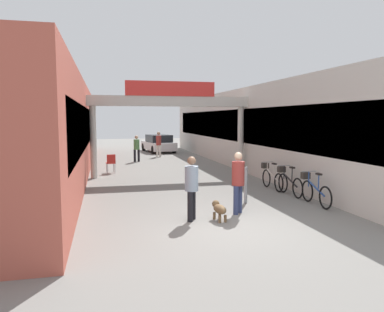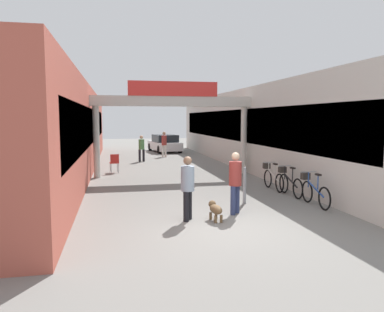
{
  "view_description": "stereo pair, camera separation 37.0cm",
  "coord_description": "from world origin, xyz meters",
  "px_view_note": "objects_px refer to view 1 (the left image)",
  "views": [
    {
      "loc": [
        -2.91,
        -8.23,
        2.57
      ],
      "look_at": [
        0.0,
        4.07,
        1.3
      ],
      "focal_mm": 35.0,
      "sensor_mm": 36.0,
      "label": 1
    },
    {
      "loc": [
        -2.55,
        -8.31,
        2.57
      ],
      "look_at": [
        0.0,
        4.07,
        1.3
      ],
      "focal_mm": 35.0,
      "sensor_mm": 36.0,
      "label": 2
    }
  ],
  "objects_px": {
    "dog_on_leash": "(219,209)",
    "bicycle_blue_nearest": "(314,190)",
    "cafe_chair_red_nearer": "(111,162)",
    "pedestrian_with_dog": "(238,179)",
    "parked_car_white": "(158,144)",
    "bicycle_black_second": "(289,182)",
    "pedestrian_carrying_crate": "(137,147)",
    "bicycle_silver_third": "(271,177)",
    "pedestrian_companion": "(192,184)",
    "pedestrian_elderly_walking": "(159,143)",
    "bollard_post_metal": "(246,185)"
  },
  "relations": [
    {
      "from": "cafe_chair_red_nearer",
      "to": "bicycle_silver_third",
      "type": "bearing_deg",
      "value": -43.96
    },
    {
      "from": "pedestrian_companion",
      "to": "dog_on_leash",
      "type": "bearing_deg",
      "value": -12.47
    },
    {
      "from": "pedestrian_elderly_walking",
      "to": "bollard_post_metal",
      "type": "xyz_separation_m",
      "value": [
        0.6,
        -14.28,
        -0.4
      ]
    },
    {
      "from": "pedestrian_carrying_crate",
      "to": "parked_car_white",
      "type": "xyz_separation_m",
      "value": [
        2.21,
        6.28,
        -0.25
      ]
    },
    {
      "from": "dog_on_leash",
      "to": "bicycle_silver_third",
      "type": "distance_m",
      "value": 4.78
    },
    {
      "from": "pedestrian_elderly_walking",
      "to": "bollard_post_metal",
      "type": "height_order",
      "value": "pedestrian_elderly_walking"
    },
    {
      "from": "pedestrian_elderly_walking",
      "to": "pedestrian_companion",
      "type": "bearing_deg",
      "value": -95.25
    },
    {
      "from": "pedestrian_with_dog",
      "to": "bicycle_silver_third",
      "type": "height_order",
      "value": "pedestrian_with_dog"
    },
    {
      "from": "pedestrian_carrying_crate",
      "to": "cafe_chair_red_nearer",
      "type": "xyz_separation_m",
      "value": [
        -1.59,
        -4.39,
        -0.35
      ]
    },
    {
      "from": "bicycle_silver_third",
      "to": "cafe_chair_red_nearer",
      "type": "height_order",
      "value": "bicycle_silver_third"
    },
    {
      "from": "pedestrian_with_dog",
      "to": "bicycle_black_second",
      "type": "distance_m",
      "value": 3.28
    },
    {
      "from": "parked_car_white",
      "to": "bollard_post_metal",
      "type": "bearing_deg",
      "value": -89.75
    },
    {
      "from": "pedestrian_carrying_crate",
      "to": "parked_car_white",
      "type": "height_order",
      "value": "pedestrian_carrying_crate"
    },
    {
      "from": "dog_on_leash",
      "to": "cafe_chair_red_nearer",
      "type": "relative_size",
      "value": 0.74
    },
    {
      "from": "bicycle_silver_third",
      "to": "parked_car_white",
      "type": "distance_m",
      "value": 16.2
    },
    {
      "from": "cafe_chair_red_nearer",
      "to": "pedestrian_with_dog",
      "type": "bearing_deg",
      "value": -69.44
    },
    {
      "from": "pedestrian_with_dog",
      "to": "bicycle_silver_third",
      "type": "relative_size",
      "value": 0.99
    },
    {
      "from": "pedestrian_companion",
      "to": "bicycle_silver_third",
      "type": "bearing_deg",
      "value": 42.35
    },
    {
      "from": "pedestrian_carrying_crate",
      "to": "bicycle_blue_nearest",
      "type": "relative_size",
      "value": 0.93
    },
    {
      "from": "dog_on_leash",
      "to": "bicycle_blue_nearest",
      "type": "distance_m",
      "value": 3.45
    },
    {
      "from": "dog_on_leash",
      "to": "bollard_post_metal",
      "type": "distance_m",
      "value": 2.19
    },
    {
      "from": "pedestrian_carrying_crate",
      "to": "dog_on_leash",
      "type": "height_order",
      "value": "pedestrian_carrying_crate"
    },
    {
      "from": "pedestrian_elderly_walking",
      "to": "parked_car_white",
      "type": "distance_m",
      "value": 3.8
    },
    {
      "from": "dog_on_leash",
      "to": "bicycle_black_second",
      "type": "height_order",
      "value": "bicycle_black_second"
    },
    {
      "from": "pedestrian_elderly_walking",
      "to": "bicycle_silver_third",
      "type": "distance_m",
      "value": 12.58
    },
    {
      "from": "pedestrian_companion",
      "to": "pedestrian_carrying_crate",
      "type": "bearing_deg",
      "value": 91.01
    },
    {
      "from": "pedestrian_elderly_walking",
      "to": "parked_car_white",
      "type": "xyz_separation_m",
      "value": [
        0.52,
        3.75,
        -0.32
      ]
    },
    {
      "from": "pedestrian_with_dog",
      "to": "bicycle_blue_nearest",
      "type": "distance_m",
      "value": 2.69
    },
    {
      "from": "dog_on_leash",
      "to": "bicycle_silver_third",
      "type": "height_order",
      "value": "bicycle_silver_third"
    },
    {
      "from": "pedestrian_with_dog",
      "to": "parked_car_white",
      "type": "bearing_deg",
      "value": 88.2
    },
    {
      "from": "bicycle_silver_third",
      "to": "bicycle_black_second",
      "type": "bearing_deg",
      "value": -83.8
    },
    {
      "from": "pedestrian_carrying_crate",
      "to": "bicycle_black_second",
      "type": "height_order",
      "value": "pedestrian_carrying_crate"
    },
    {
      "from": "cafe_chair_red_nearer",
      "to": "bicycle_blue_nearest",
      "type": "bearing_deg",
      "value": -54.21
    },
    {
      "from": "cafe_chair_red_nearer",
      "to": "pedestrian_carrying_crate",
      "type": "bearing_deg",
      "value": 70.13
    },
    {
      "from": "pedestrian_elderly_walking",
      "to": "cafe_chair_red_nearer",
      "type": "relative_size",
      "value": 1.9
    },
    {
      "from": "bicycle_black_second",
      "to": "bicycle_blue_nearest",
      "type": "bearing_deg",
      "value": -88.24
    },
    {
      "from": "pedestrian_with_dog",
      "to": "pedestrian_companion",
      "type": "distance_m",
      "value": 1.42
    },
    {
      "from": "pedestrian_elderly_walking",
      "to": "bollard_post_metal",
      "type": "distance_m",
      "value": 14.3
    },
    {
      "from": "pedestrian_carrying_crate",
      "to": "parked_car_white",
      "type": "bearing_deg",
      "value": 70.61
    },
    {
      "from": "parked_car_white",
      "to": "pedestrian_carrying_crate",
      "type": "bearing_deg",
      "value": -109.39
    },
    {
      "from": "pedestrian_companion",
      "to": "bicycle_black_second",
      "type": "xyz_separation_m",
      "value": [
        3.92,
        2.37,
        -0.49
      ]
    },
    {
      "from": "cafe_chair_red_nearer",
      "to": "bollard_post_metal",
      "type": "bearing_deg",
      "value": -62.23
    },
    {
      "from": "bicycle_black_second",
      "to": "cafe_chair_red_nearer",
      "type": "height_order",
      "value": "bicycle_black_second"
    },
    {
      "from": "pedestrian_elderly_walking",
      "to": "pedestrian_carrying_crate",
      "type": "bearing_deg",
      "value": -123.7
    },
    {
      "from": "pedestrian_companion",
      "to": "bollard_post_metal",
      "type": "xyz_separation_m",
      "value": [
        2.06,
        1.53,
        -0.36
      ]
    },
    {
      "from": "bicycle_blue_nearest",
      "to": "bicycle_black_second",
      "type": "distance_m",
      "value": 1.51
    },
    {
      "from": "pedestrian_carrying_crate",
      "to": "dog_on_leash",
      "type": "relative_size",
      "value": 2.38
    },
    {
      "from": "bicycle_black_second",
      "to": "cafe_chair_red_nearer",
      "type": "xyz_separation_m",
      "value": [
        -5.74,
        6.53,
        0.1
      ]
    },
    {
      "from": "pedestrian_with_dog",
      "to": "bicycle_black_second",
      "type": "bearing_deg",
      "value": 38.03
    },
    {
      "from": "pedestrian_companion",
      "to": "bicycle_silver_third",
      "type": "distance_m",
      "value": 5.17
    }
  ]
}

